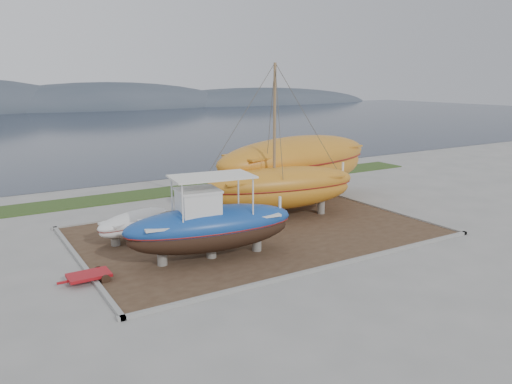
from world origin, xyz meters
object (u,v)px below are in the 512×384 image
white_dinghy (135,226)px  orange_bare_hull (296,170)px  blue_caique (211,217)px  orange_sailboat (282,143)px  red_trailer (89,278)px

white_dinghy → orange_bare_hull: size_ratio=0.35×
blue_caique → white_dinghy: (-2.05, 4.52, -1.21)m
blue_caique → orange_bare_hull: bearing=41.9°
orange_sailboat → blue_caique: bearing=-139.9°
orange_sailboat → white_dinghy: bearing=-175.3°
orange_bare_hull → red_trailer: 16.39m
blue_caique → red_trailer: 5.69m
orange_sailboat → orange_bare_hull: 4.81m
red_trailer → orange_sailboat: bearing=16.2°
orange_bare_hull → orange_sailboat: bearing=-147.3°
orange_bare_hull → blue_caique: bearing=-154.8°
blue_caique → orange_sailboat: size_ratio=0.86×
white_dinghy → orange_sailboat: bearing=-29.7°
red_trailer → blue_caique: bearing=-2.8°
orange_sailboat → red_trailer: (-11.83, -3.58, -4.28)m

